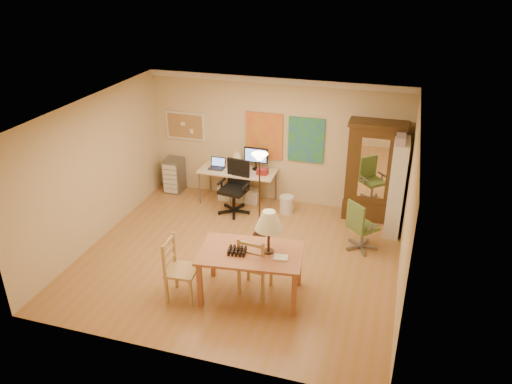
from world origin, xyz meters
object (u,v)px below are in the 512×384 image
(office_chair_black, at_px, (235,199))
(armoire, at_px, (373,178))
(dining_table, at_px, (257,243))
(office_chair_green, at_px, (360,236))
(computer_desk, at_px, (240,182))
(bookshelf, at_px, (396,188))

(office_chair_black, relative_size, armoire, 0.55)
(dining_table, height_order, office_chair_black, dining_table)
(office_chair_black, xyz_separation_m, office_chair_green, (2.67, -0.71, -0.04))
(computer_desk, relative_size, office_chair_black, 1.47)
(dining_table, bearing_deg, computer_desk, 113.23)
(office_chair_black, bearing_deg, bookshelf, 2.57)
(bookshelf, bearing_deg, armoire, 136.65)
(computer_desk, bearing_deg, bookshelf, -6.43)
(dining_table, relative_size, bookshelf, 0.90)
(dining_table, height_order, office_chair_green, dining_table)
(computer_desk, distance_m, office_chair_green, 3.00)
(dining_table, bearing_deg, bookshelf, 54.51)
(dining_table, xyz_separation_m, office_chair_green, (1.41, 1.85, -0.68))
(computer_desk, height_order, bookshelf, bookshelf)
(computer_desk, bearing_deg, office_chair_green, -24.09)
(computer_desk, distance_m, office_chair_black, 0.54)
(dining_table, xyz_separation_m, bookshelf, (1.93, 2.71, -0.01))
(dining_table, distance_m, bookshelf, 3.32)
(bookshelf, bearing_deg, dining_table, -125.49)
(computer_desk, xyz_separation_m, bookshelf, (3.25, -0.37, 0.47))
(computer_desk, xyz_separation_m, office_chair_green, (2.73, -1.22, -0.19))
(dining_table, relative_size, office_chair_green, 1.74)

